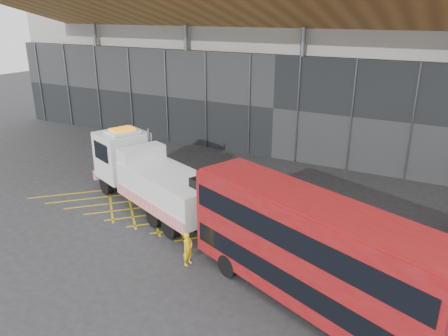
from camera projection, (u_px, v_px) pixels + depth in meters
The scene contains 6 objects.
ground_plane at pixel (169, 204), 26.54m from camera, with size 120.00×120.00×0.00m, color #27272A.
road_markings at pixel (239, 221), 24.39m from camera, with size 26.36×7.16×0.01m.
construction_building at pixel (306, 36), 37.80m from camera, with size 55.00×23.97×18.00m.
recovery_truck at pixel (150, 176), 25.56m from camera, with size 12.02×6.62×4.29m.
bus_towed at pixel (311, 249), 16.70m from camera, with size 11.35×6.50×4.56m.
worker at pixel (188, 249), 20.05m from camera, with size 0.59×0.39×1.61m, color yellow.
Camera 1 is at (14.50, -19.65, 11.15)m, focal length 35.00 mm.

